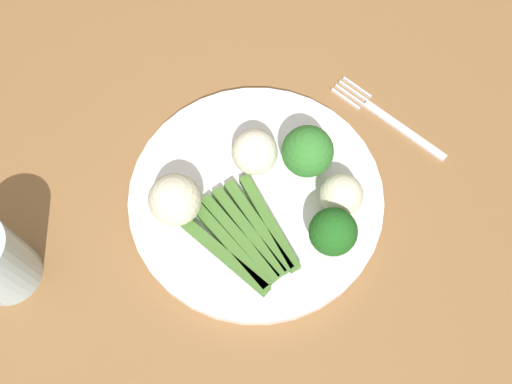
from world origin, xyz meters
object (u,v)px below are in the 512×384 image
dining_table (244,192)px  cauliflower_left (341,195)px  plate (256,196)px  broccoli_right (332,233)px  fork (387,119)px  cauliflower_front (254,153)px  cauliflower_edge (175,200)px  broccoli_back_right (307,152)px  asparagus_bundle (245,236)px

dining_table → cauliflower_left: 0.20m
plate → broccoli_right: 0.11m
dining_table → fork: size_ratio=6.87×
cauliflower_front → cauliflower_edge: cauliflower_edge is taller
broccoli_back_right → cauliflower_edge: (-0.15, 0.05, -0.01)m
dining_table → cauliflower_left: size_ratio=23.79×
asparagus_bundle → broccoli_back_right: (0.11, 0.02, 0.03)m
asparagus_bundle → cauliflower_left: (0.11, -0.03, 0.02)m
cauliflower_edge → plate: bearing=-26.4°
broccoli_back_right → fork: broccoli_back_right is taller
plate → cauliflower_edge: (-0.08, 0.04, 0.04)m
asparagus_bundle → dining_table: bearing=-35.1°
broccoli_back_right → fork: 0.14m
cauliflower_front → fork: size_ratio=0.32×
asparagus_bundle → fork: size_ratio=0.78×
fork → asparagus_bundle: bearing=84.3°
asparagus_bundle → broccoli_right: broccoli_right is taller
dining_table → asparagus_bundle: (-0.07, -0.09, 0.13)m
broccoli_back_right → broccoli_right: (-0.04, -0.09, -0.00)m
broccoli_right → cauliflower_edge: broccoli_right is taller
plate → asparagus_bundle: (-0.04, -0.03, 0.01)m
broccoli_right → cauliflower_front: broccoli_right is taller
plate → fork: 0.20m
cauliflower_edge → fork: size_ratio=0.35×
asparagus_bundle → cauliflower_edge: cauliflower_edge is taller
plate → cauliflower_front: 0.05m
cauliflower_left → fork: cauliflower_left is taller
dining_table → broccoli_right: bearing=-90.7°
broccoli_right → fork: bearing=23.9°
dining_table → fork: bearing=-24.0°
plate → cauliflower_edge: size_ratio=5.05×
dining_table → broccoli_back_right: (0.04, -0.07, 0.17)m
asparagus_bundle → fork: 0.24m
broccoli_back_right → broccoli_right: 0.10m
cauliflower_front → cauliflower_edge: bearing=175.6°
plate → broccoli_back_right: 0.08m
broccoli_back_right → cauliflower_edge: 0.15m
broccoli_back_right → cauliflower_front: (-0.04, 0.04, -0.01)m
broccoli_back_right → fork: (0.13, -0.01, -0.05)m
broccoli_back_right → plate: bearing=170.4°
asparagus_bundle → fork: asparagus_bundle is taller
plate → fork: size_ratio=1.77×
plate → broccoli_back_right: bearing=-9.6°
plate → fork: (0.20, -0.02, -0.01)m
plate → cauliflower_left: (0.07, -0.07, 0.03)m
asparagus_bundle → broccoli_right: bearing=-132.2°
cauliflower_left → fork: (0.13, 0.05, -0.04)m
asparagus_bundle → cauliflower_front: (0.07, 0.07, 0.02)m
dining_table → cauliflower_front: cauliflower_front is taller
cauliflower_front → fork: (0.17, -0.05, -0.04)m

